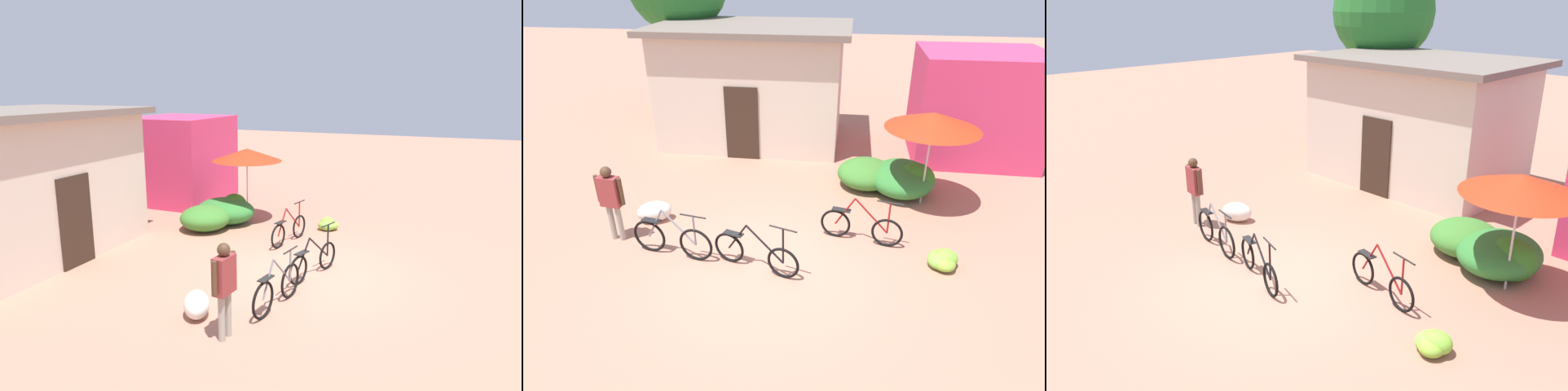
{
  "view_description": "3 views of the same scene",
  "coord_description": "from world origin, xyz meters",
  "views": [
    {
      "loc": [
        -8.92,
        -2.73,
        3.83
      ],
      "look_at": [
        1.18,
        1.52,
        1.29
      ],
      "focal_mm": 32.33,
      "sensor_mm": 36.0,
      "label": 1
    },
    {
      "loc": [
        1.32,
        -6.41,
        4.85
      ],
      "look_at": [
        0.17,
        1.23,
        0.76
      ],
      "focal_mm": 30.32,
      "sensor_mm": 36.0,
      "label": 2
    },
    {
      "loc": [
        6.4,
        -5.24,
        4.82
      ],
      "look_at": [
        -0.29,
        1.17,
        1.24
      ],
      "focal_mm": 35.76,
      "sensor_mm": 36.0,
      "label": 3
    }
  ],
  "objects": [
    {
      "name": "bicycle_leftmost",
      "position": [
        -1.72,
        -0.01,
        0.36
      ],
      "size": [
        1.61,
        0.31,
        0.96
      ],
      "color": "black",
      "rests_on": "ground"
    },
    {
      "name": "ground_plane",
      "position": [
        0.0,
        0.0,
        0.0
      ],
      "size": [
        60.0,
        60.0,
        0.0
      ],
      "primitive_type": "plane",
      "color": "#B0735C"
    },
    {
      "name": "hedge_bush_front_left",
      "position": [
        1.86,
        3.46,
        0.34
      ],
      "size": [
        1.4,
        1.37,
        0.67
      ],
      "primitive_type": "ellipsoid",
      "color": "#3C7B2D",
      "rests_on": "ground"
    },
    {
      "name": "person_vendor",
      "position": [
        -3.01,
        0.36,
        0.95
      ],
      "size": [
        0.58,
        0.25,
        1.56
      ],
      "color": "gray",
      "rests_on": "ground"
    },
    {
      "name": "hedge_bush_mid",
      "position": [
        2.96,
        3.12,
        0.41
      ],
      "size": [
        0.9,
        0.75,
        0.81
      ],
      "primitive_type": "ellipsoid",
      "color": "#317E24",
      "rests_on": "ground"
    },
    {
      "name": "banana_pile_on_ground",
      "position": [
        3.16,
        0.37,
        0.14
      ],
      "size": [
        0.59,
        0.67,
        0.34
      ],
      "color": "#7CC538",
      "rests_on": "ground"
    },
    {
      "name": "hedge_bush_front_right",
      "position": [
        2.67,
        3.25,
        0.36
      ],
      "size": [
        1.48,
        1.71,
        0.73
      ],
      "primitive_type": "ellipsoid",
      "color": "#307A32",
      "rests_on": "ground"
    },
    {
      "name": "produce_sack",
      "position": [
        -2.57,
        1.13,
        0.22
      ],
      "size": [
        0.83,
        0.73,
        0.44
      ],
      "primitive_type": "ellipsoid",
      "rotation": [
        0.0,
        0.0,
        0.51
      ],
      "color": "silver",
      "rests_on": "ground"
    },
    {
      "name": "bicycle_near_pile",
      "position": [
        -0.11,
        -0.2,
        0.34
      ],
      "size": [
        1.62,
        0.54,
        1.01
      ],
      "color": "black",
      "rests_on": "ground"
    },
    {
      "name": "building_low",
      "position": [
        -1.5,
        6.44,
        1.69
      ],
      "size": [
        5.58,
        3.9,
        3.34
      ],
      "color": "beige",
      "rests_on": "ground"
    },
    {
      "name": "bicycle_center_loaded",
      "position": [
        1.72,
        0.98,
        0.34
      ],
      "size": [
        1.59,
        0.38,
        0.97
      ],
      "color": "black",
      "rests_on": "ground"
    },
    {
      "name": "market_umbrella",
      "position": [
        3.09,
        2.75,
        1.96
      ],
      "size": [
        1.99,
        1.99,
        2.13
      ],
      "color": "beige",
      "rests_on": "ground"
    },
    {
      "name": "tree_behind_building",
      "position": [
        -4.27,
        8.26,
        4.32
      ],
      "size": [
        3.17,
        3.17,
        5.95
      ],
      "color": "brown",
      "rests_on": "ground"
    }
  ]
}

